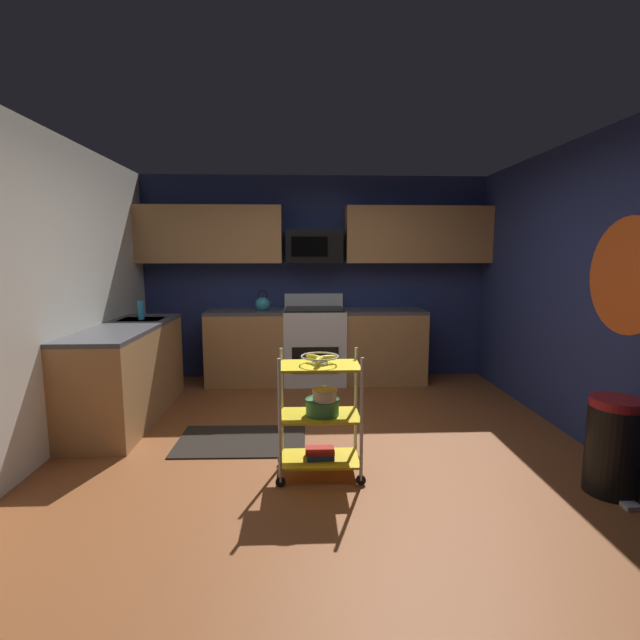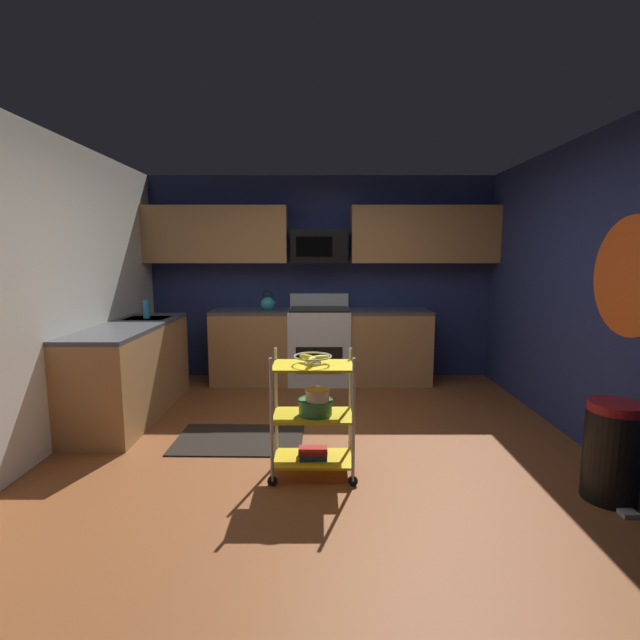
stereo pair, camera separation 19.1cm
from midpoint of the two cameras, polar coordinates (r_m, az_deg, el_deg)
floor at (r=4.01m, az=1.88°, el=-15.89°), size 4.40×4.80×0.04m
wall_back at (r=6.10m, az=1.31°, el=5.17°), size 4.52×0.06×2.60m
wall_left at (r=4.24m, az=-29.75°, el=2.85°), size 0.06×4.80×2.60m
wall_right at (r=4.36m, az=32.79°, el=2.73°), size 0.06×4.80×2.60m
wall_flower_decal at (r=4.04m, az=35.18°, el=4.37°), size 0.00×0.88×0.88m
counter_run at (r=5.42m, az=-6.91°, el=-4.17°), size 3.56×2.46×0.92m
oven_range at (r=5.88m, az=1.11°, el=-3.02°), size 0.76×0.65×1.10m
upper_cabinets at (r=5.90m, az=1.41°, el=10.41°), size 4.40×0.33×0.70m
microwave at (r=5.87m, az=1.13°, el=8.96°), size 0.70×0.39×0.40m
rolling_cart at (r=3.43m, az=1.02°, el=-11.62°), size 0.63×0.37×0.91m
fruit_bowl at (r=3.31m, az=1.04°, el=-4.70°), size 0.27×0.27×0.07m
mixing_bowl_large at (r=3.41m, az=1.34°, el=-10.57°), size 0.25×0.25×0.11m
mixing_bowl_small at (r=3.35m, az=1.61°, el=-9.13°), size 0.18×0.18×0.08m
book_stack at (r=3.54m, az=1.01°, el=-16.02°), size 0.21×0.16×0.07m
kettle at (r=5.82m, az=-5.21°, el=2.00°), size 0.21×0.18×0.26m
dish_soap_bottle at (r=5.32m, az=-19.32°, el=1.27°), size 0.06×0.06×0.20m
trash_can at (r=3.74m, az=33.75°, el=-13.34°), size 0.34×0.42×0.66m
floor_rug at (r=4.23m, az=-8.27°, el=-14.29°), size 1.11×0.72×0.01m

